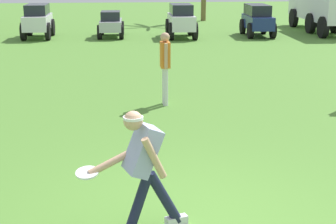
# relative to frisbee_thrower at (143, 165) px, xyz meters

# --- Properties ---
(ground_plane) EXTENTS (80.00, 80.00, 0.00)m
(ground_plane) POSITION_rel_frisbee_thrower_xyz_m (0.59, 0.12, -0.80)
(ground_plane) COLOR #528732
(frisbee_thrower) EXTENTS (1.13, 0.48, 1.42)m
(frisbee_thrower) POSITION_rel_frisbee_thrower_xyz_m (0.00, 0.00, 0.00)
(frisbee_thrower) COLOR #191E38
(frisbee_thrower) RESTS_ON ground_plane
(frisbee_in_flight) EXTENTS (0.31, 0.31, 0.07)m
(frisbee_in_flight) POSITION_rel_frisbee_thrower_xyz_m (-0.61, 0.01, -0.07)
(frisbee_in_flight) COLOR white
(teammate_near_sideline) EXTENTS (0.20, 0.49, 1.56)m
(teammate_near_sideline) POSITION_rel_frisbee_thrower_xyz_m (0.76, 5.54, 0.14)
(teammate_near_sideline) COLOR silver
(teammate_near_sideline) RESTS_ON ground_plane
(parked_car_slot_a) EXTENTS (1.16, 2.35, 1.40)m
(parked_car_slot_a) POSITION_rel_frisbee_thrower_xyz_m (-3.53, 17.10, -0.06)
(parked_car_slot_a) COLOR silver
(parked_car_slot_a) RESTS_ON ground_plane
(parked_car_slot_b) EXTENTS (1.14, 2.23, 1.10)m
(parked_car_slot_b) POSITION_rel_frisbee_thrower_xyz_m (-0.47, 17.07, -0.23)
(parked_car_slot_b) COLOR #B7BABF
(parked_car_slot_b) RESTS_ON ground_plane
(parked_car_slot_c) EXTENTS (1.19, 2.36, 1.40)m
(parked_car_slot_c) POSITION_rel_frisbee_thrower_xyz_m (2.50, 16.60, -0.06)
(parked_car_slot_c) COLOR silver
(parked_car_slot_c) RESTS_ON ground_plane
(parked_car_slot_d) EXTENTS (1.25, 2.44, 1.34)m
(parked_car_slot_d) POSITION_rel_frisbee_thrower_xyz_m (5.86, 16.83, -0.08)
(parked_car_slot_d) COLOR navy
(parked_car_slot_d) RESTS_ON ground_plane
(box_truck) EXTENTS (1.61, 5.95, 2.20)m
(box_truck) POSITION_rel_frisbee_thrower_xyz_m (9.11, 18.04, 0.43)
(box_truck) COLOR silver
(box_truck) RESTS_ON ground_plane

